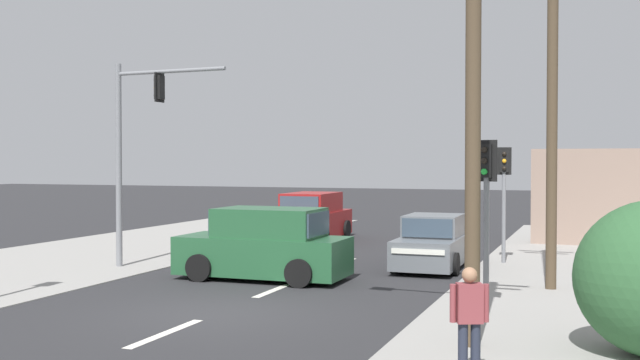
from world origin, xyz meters
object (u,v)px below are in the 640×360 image
(suv_crossing_left, at_px, (313,218))
(pedestrian_at_kerb, at_px, (469,317))
(suv_receding_far, at_px, (265,246))
(utility_pole_foreground_right, at_px, (465,59))
(traffic_signal_mast, at_px, (134,137))
(sedan_kerbside_parked, at_px, (433,244))
(utility_pole_midground_right, at_px, (553,58))
(pedestal_signal_far_median, at_px, (504,185))
(pedestal_signal_right_kerb, at_px, (486,196))

(suv_crossing_left, distance_m, pedestrian_at_kerb, 19.15)
(suv_receding_far, bearing_deg, utility_pole_foreground_right, -41.27)
(utility_pole_foreground_right, relative_size, suv_receding_far, 1.97)
(utility_pole_foreground_right, bearing_deg, pedestrian_at_kerb, -78.32)
(traffic_signal_mast, distance_m, sedan_kerbside_parked, 9.32)
(utility_pole_midground_right, bearing_deg, sedan_kerbside_parked, 141.86)
(utility_pole_midground_right, xyz_separation_m, pedestal_signal_far_median, (-1.63, 4.38, -3.20))
(suv_receding_far, bearing_deg, traffic_signal_mast, 172.35)
(suv_crossing_left, bearing_deg, pedestal_signal_right_kerb, -55.44)
(suv_receding_far, height_order, pedestrian_at_kerb, suv_receding_far)
(utility_pole_midground_right, height_order, sedan_kerbside_parked, utility_pole_midground_right)
(traffic_signal_mast, relative_size, suv_crossing_left, 1.31)
(utility_pole_midground_right, xyz_separation_m, suv_receding_far, (-7.21, -0.95, -4.73))
(traffic_signal_mast, xyz_separation_m, suv_receding_far, (4.47, -0.60, -2.95))
(utility_pole_foreground_right, height_order, pedestal_signal_far_median, utility_pole_foreground_right)
(pedestal_signal_right_kerb, bearing_deg, pedestal_signal_far_median, 94.03)
(traffic_signal_mast, bearing_deg, pedestal_signal_far_median, 25.23)
(utility_pole_foreground_right, height_order, suv_crossing_left, utility_pole_foreground_right)
(utility_pole_foreground_right, height_order, sedan_kerbside_parked, utility_pole_foreground_right)
(suv_crossing_left, xyz_separation_m, pedestrian_at_kerb, (8.85, -16.98, 0.04))
(utility_pole_foreground_right, xyz_separation_m, sedan_kerbside_parked, (-2.39, 9.06, -4.14))
(utility_pole_midground_right, height_order, suv_crossing_left, utility_pole_midground_right)
(pedestal_signal_far_median, bearing_deg, utility_pole_midground_right, -69.61)
(pedestrian_at_kerb, bearing_deg, suv_crossing_left, 117.53)
(utility_pole_midground_right, xyz_separation_m, pedestal_signal_right_kerb, (-1.07, -3.62, -3.20))
(sedan_kerbside_parked, bearing_deg, pedestal_signal_right_kerb, -69.35)
(pedestal_signal_far_median, relative_size, suv_receding_far, 0.78)
(traffic_signal_mast, bearing_deg, utility_pole_midground_right, 1.72)
(sedan_kerbside_parked, bearing_deg, utility_pole_midground_right, -38.14)
(pedestal_signal_far_median, xyz_separation_m, pedestrian_at_kerb, (0.98, -12.74, -1.49))
(suv_crossing_left, bearing_deg, suv_receding_far, -76.56)
(suv_receding_far, bearing_deg, pedestal_signal_right_kerb, -23.45)
(traffic_signal_mast, distance_m, pedestal_signal_right_kerb, 11.19)
(utility_pole_foreground_right, relative_size, pedestal_signal_right_kerb, 2.52)
(utility_pole_foreground_right, distance_m, suv_receding_far, 9.09)
(pedestal_signal_right_kerb, distance_m, sedan_kerbside_parked, 6.97)
(pedestal_signal_right_kerb, bearing_deg, sedan_kerbside_parked, 110.65)
(utility_pole_foreground_right, height_order, traffic_signal_mast, utility_pole_foreground_right)
(utility_pole_foreground_right, bearing_deg, traffic_signal_mast, 150.54)
(utility_pole_midground_right, distance_m, traffic_signal_mast, 11.82)
(utility_pole_midground_right, relative_size, pedestal_signal_right_kerb, 3.02)
(pedestal_signal_far_median, relative_size, sedan_kerbside_parked, 0.84)
(utility_pole_foreground_right, bearing_deg, suv_receding_far, 138.73)
(pedestal_signal_far_median, height_order, suv_receding_far, pedestal_signal_far_median)
(traffic_signal_mast, relative_size, pedestrian_at_kerb, 3.68)
(utility_pole_midground_right, relative_size, traffic_signal_mast, 1.79)
(traffic_signal_mast, bearing_deg, pedestal_signal_right_kerb, -17.10)
(traffic_signal_mast, height_order, pedestal_signal_right_kerb, traffic_signal_mast)
(utility_pole_midground_right, distance_m, suv_crossing_left, 13.68)
(pedestrian_at_kerb, bearing_deg, suv_receding_far, 131.56)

